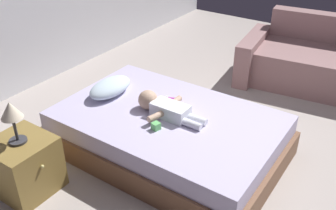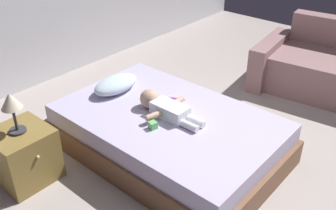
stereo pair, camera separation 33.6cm
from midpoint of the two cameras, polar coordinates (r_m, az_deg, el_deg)
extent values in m
plane|color=#A99E98|center=(3.50, 15.07, -10.28)|extent=(8.00, 8.00, 0.00)
cube|color=brown|center=(3.58, 2.70, -5.54)|extent=(1.33, 2.06, 0.24)
cube|color=#BBB2D5|center=(3.46, 2.78, -2.76)|extent=(1.28, 1.98, 0.18)
ellipsoid|color=silver|center=(3.78, -5.35, 3.06)|extent=(0.51, 0.28, 0.15)
cube|color=white|center=(3.36, 3.17, -0.93)|extent=(0.18, 0.34, 0.12)
sphere|color=tan|center=(3.48, -0.03, 0.88)|extent=(0.18, 0.18, 0.18)
cylinder|color=tan|center=(3.28, 0.75, -1.72)|extent=(0.16, 0.09, 0.06)
cylinder|color=tan|center=(3.49, 4.12, 0.39)|extent=(0.15, 0.06, 0.06)
cylinder|color=white|center=(3.22, 6.16, -3.22)|extent=(0.06, 0.18, 0.06)
cylinder|color=white|center=(3.28, 7.08, -2.55)|extent=(0.06, 0.18, 0.06)
cube|color=#BD39A1|center=(3.65, 4.09, 0.85)|extent=(0.07, 0.14, 0.01)
cube|color=white|center=(3.66, 3.01, 1.19)|extent=(0.02, 0.03, 0.01)
cube|color=gray|center=(4.95, 25.56, 3.56)|extent=(0.94, 1.49, 0.45)
cube|color=gray|center=(5.07, 16.89, 6.54)|extent=(0.99, 0.32, 0.55)
cube|color=olive|center=(3.38, -18.31, -7.28)|extent=(0.46, 0.46, 0.48)
sphere|color=tan|center=(3.14, -16.17, -7.67)|extent=(0.03, 0.03, 0.03)
cylinder|color=#333338|center=(3.24, -19.02, -3.76)|extent=(0.14, 0.14, 0.02)
cylinder|color=#333338|center=(3.18, -19.35, -2.10)|extent=(0.02, 0.02, 0.20)
cone|color=beige|center=(3.10, -19.88, 0.54)|extent=(0.17, 0.17, 0.13)
cube|color=#64C468|center=(3.21, 0.70, -3.16)|extent=(0.08, 0.08, 0.06)
camera|label=1|loc=(0.17, -87.14, 1.69)|focal=40.40mm
camera|label=2|loc=(0.17, 92.86, -1.69)|focal=40.40mm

